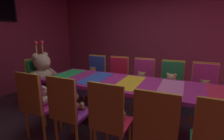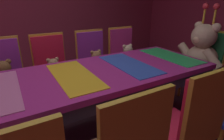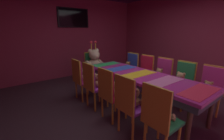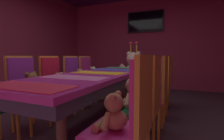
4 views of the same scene
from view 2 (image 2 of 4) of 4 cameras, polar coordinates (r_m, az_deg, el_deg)
name	(u,v)px [view 2 (image 2 of 4)]	position (r m, az deg, el deg)	size (l,w,h in m)	color
banquet_table	(74,84)	(1.69, -11.65, -4.37)	(0.90, 2.81, 0.75)	#B22D8C
chair_left_1	(5,72)	(2.43, -30.54, -0.51)	(0.42, 0.41, 0.98)	purple
teddy_left_1	(5,76)	(2.29, -30.45, -1.73)	(0.26, 0.34, 0.32)	brown
chair_left_2	(51,65)	(2.44, -18.49, 1.49)	(0.42, 0.41, 0.98)	red
teddy_left_2	(54,70)	(2.32, -17.64, -0.07)	(0.22, 0.28, 0.27)	tan
chair_left_3	(92,58)	(2.61, -6.17, 3.73)	(0.42, 0.41, 0.98)	purple
teddy_left_3	(97,62)	(2.49, -4.80, 2.51)	(0.23, 0.30, 0.28)	#9E7247
chair_left_4	(123,53)	(2.87, 3.35, 5.40)	(0.42, 0.41, 0.98)	#CC338C
teddy_left_4	(128,56)	(2.76, 5.00, 4.48)	(0.24, 0.32, 0.30)	beige
teddy_right_2	(113,137)	(1.18, 0.45, -20.26)	(0.24, 0.31, 0.30)	#9E7247
chair_right_3	(193,121)	(1.41, 23.99, -14.32)	(0.42, 0.41, 0.98)	red
teddy_right_4	(218,94)	(1.89, 30.19, -6.55)	(0.24, 0.31, 0.29)	brown
throne_chair	(207,58)	(2.92, 27.51, 3.28)	(0.41, 0.42, 0.98)	#268C4C
king_teddy_bear	(201,50)	(2.75, 26.05, 5.61)	(0.68, 0.53, 0.87)	beige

